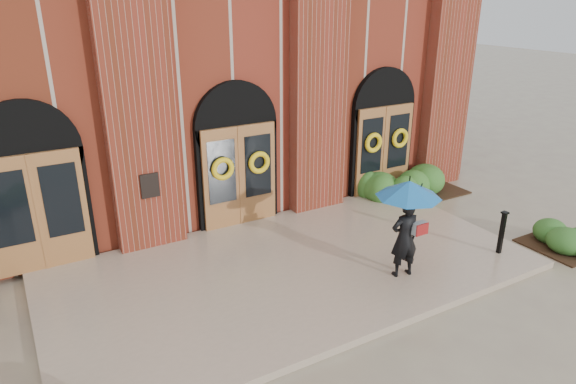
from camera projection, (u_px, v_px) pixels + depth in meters
ground at (296, 276)px, 10.81m from camera, size 90.00×90.00×0.00m
landing at (293, 269)px, 10.90m from camera, size 10.00×5.30×0.15m
church_building at (158, 61)px, 16.63m from camera, size 16.20×12.53×7.00m
man_with_umbrella at (407, 210)px, 10.05m from camera, size 1.48×1.48×2.05m
metal_post at (502, 232)px, 11.26m from camera, size 0.14×0.14×0.99m
hedge_wall_right at (412, 183)px, 14.88m from camera, size 3.13×1.25×0.80m
hedge_front_right at (566, 235)px, 12.01m from camera, size 1.54×1.32×0.54m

